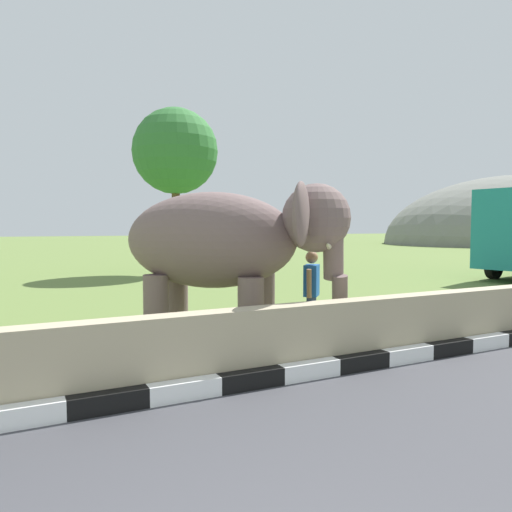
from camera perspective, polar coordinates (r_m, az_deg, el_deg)
striped_curb at (r=5.91m, az=-21.47°, el=-16.43°), size 16.20×0.20×0.24m
barrier_parapet at (r=6.68m, az=-0.96°, el=-10.43°), size 28.00×0.36×1.00m
elephant at (r=8.52m, az=-3.03°, el=1.61°), size 3.90×3.74×2.83m
person_handler at (r=9.07m, az=6.54°, el=-4.02°), size 0.52×0.55×1.66m
tree_distant at (r=22.07m, az=-9.47°, el=11.98°), size 3.75×3.75×7.29m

